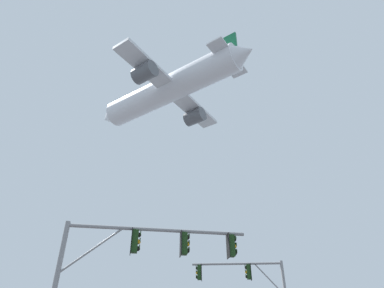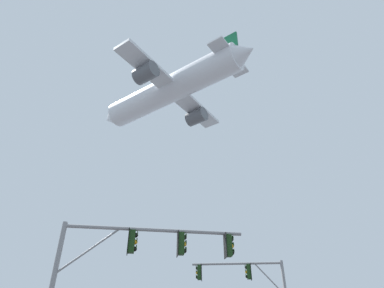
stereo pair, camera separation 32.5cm
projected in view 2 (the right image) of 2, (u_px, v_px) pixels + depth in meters
The scene contains 3 objects.
signal_pole_near at pixel (138, 256), 13.08m from camera, with size 7.42×1.61×5.72m.
signal_pole_far at pixel (252, 286), 20.82m from camera, with size 6.00×0.63×6.16m.
airplane at pixel (170, 90), 49.29m from camera, with size 25.47×19.67×7.71m.
Camera 2 is at (-0.08, -4.91, 1.46)m, focal length 30.36 mm.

